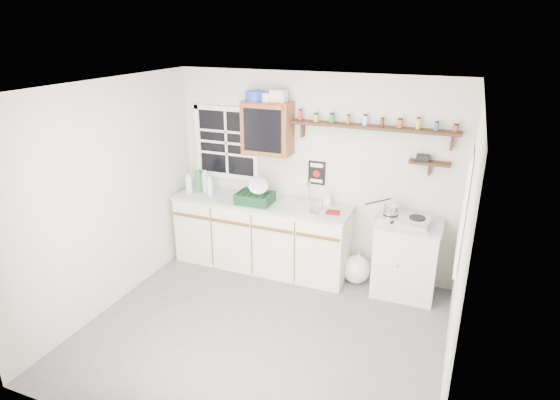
{
  "coord_description": "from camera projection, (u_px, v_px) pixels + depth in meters",
  "views": [
    {
      "loc": [
        1.7,
        -3.74,
        3.0
      ],
      "look_at": [
        -0.02,
        0.55,
        1.27
      ],
      "focal_mm": 30.0,
      "sensor_mm": 36.0,
      "label": 1
    }
  ],
  "objects": [
    {
      "name": "spice_shelf",
      "position": [
        373.0,
        127.0,
        5.28
      ],
      "size": [
        1.91,
        0.18,
        0.34
      ],
      "color": "black",
      "rests_on": "wall_back"
    },
    {
      "name": "room",
      "position": [
        261.0,
        221.0,
        4.46
      ],
      "size": [
        3.64,
        3.24,
        2.54
      ],
      "color": "#565658",
      "rests_on": "ground"
    },
    {
      "name": "main_cabinet",
      "position": [
        262.0,
        234.0,
        6.07
      ],
      "size": [
        2.31,
        0.63,
        0.92
      ],
      "color": "beige",
      "rests_on": "floor"
    },
    {
      "name": "upper_cabinet",
      "position": [
        267.0,
        128.0,
        5.7
      ],
      "size": [
        0.6,
        0.32,
        0.65
      ],
      "color": "brown",
      "rests_on": "wall_back"
    },
    {
      "name": "trash_bag",
      "position": [
        356.0,
        269.0,
        5.76
      ],
      "size": [
        0.38,
        0.35,
        0.44
      ],
      "color": "silver",
      "rests_on": "floor"
    },
    {
      "name": "rag",
      "position": [
        333.0,
        212.0,
        5.51
      ],
      "size": [
        0.17,
        0.15,
        0.02
      ],
      "primitive_type": "cube",
      "rotation": [
        0.0,
        0.0,
        0.11
      ],
      "color": "maroon",
      "rests_on": "main_cabinet"
    },
    {
      "name": "warning_sign",
      "position": [
        317.0,
        173.0,
        5.81
      ],
      "size": [
        0.22,
        0.02,
        0.3
      ],
      "color": "black",
      "rests_on": "wall_back"
    },
    {
      "name": "saucepan",
      "position": [
        391.0,
        209.0,
        5.31
      ],
      "size": [
        0.42,
        0.24,
        0.18
      ],
      "rotation": [
        0.0,
        0.0,
        -0.35
      ],
      "color": "silver",
      "rests_on": "hotplate"
    },
    {
      "name": "window_back",
      "position": [
        227.0,
        143.0,
        6.15
      ],
      "size": [
        0.93,
        0.03,
        0.98
      ],
      "color": "black",
      "rests_on": "wall_back"
    },
    {
      "name": "dish_rack",
      "position": [
        256.0,
        195.0,
        5.8
      ],
      "size": [
        0.44,
        0.34,
        0.33
      ],
      "rotation": [
        0.0,
        0.0,
        0.02
      ],
      "color": "#103219",
      "rests_on": "main_cabinet"
    },
    {
      "name": "hotplate",
      "position": [
        404.0,
        219.0,
        5.28
      ],
      "size": [
        0.63,
        0.39,
        0.09
      ],
      "rotation": [
        0.0,
        0.0,
        -0.13
      ],
      "color": "silver",
      "rests_on": "right_cabinet"
    },
    {
      "name": "window_right",
      "position": [
        465.0,
        208.0,
        4.24
      ],
      "size": [
        0.03,
        0.78,
        1.08
      ],
      "color": "black",
      "rests_on": "wall_back"
    },
    {
      "name": "water_bottles",
      "position": [
        200.0,
        183.0,
        6.15
      ],
      "size": [
        0.39,
        0.17,
        0.34
      ],
      "color": "silver",
      "rests_on": "main_cabinet"
    },
    {
      "name": "soap_bottle",
      "position": [
        328.0,
        198.0,
        5.73
      ],
      "size": [
        0.09,
        0.09,
        0.19
      ],
      "primitive_type": "imported",
      "rotation": [
        0.0,
        0.0,
        -0.09
      ],
      "color": "white",
      "rests_on": "main_cabinet"
    },
    {
      "name": "sink",
      "position": [
        301.0,
        206.0,
        5.72
      ],
      "size": [
        0.52,
        0.44,
        0.29
      ],
      "color": "silver",
      "rests_on": "main_cabinet"
    },
    {
      "name": "upper_cabinet_clutter",
      "position": [
        264.0,
        96.0,
        5.58
      ],
      "size": [
        0.52,
        0.24,
        0.14
      ],
      "color": "#1B3CB4",
      "rests_on": "upper_cabinet"
    },
    {
      "name": "secondary_shelf",
      "position": [
        428.0,
        162.0,
        5.19
      ],
      "size": [
        0.45,
        0.16,
        0.24
      ],
      "color": "black",
      "rests_on": "wall_back"
    },
    {
      "name": "right_cabinet",
      "position": [
        406.0,
        258.0,
        5.45
      ],
      "size": [
        0.73,
        0.57,
        0.91
      ],
      "color": "silver",
      "rests_on": "floor"
    }
  ]
}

